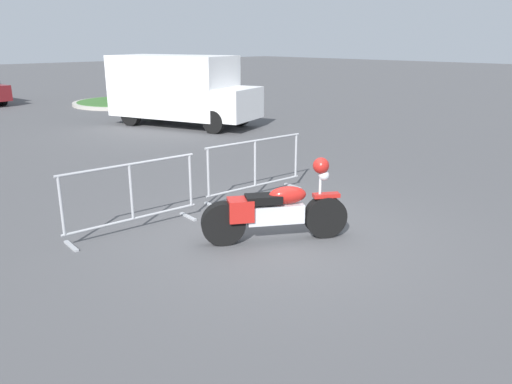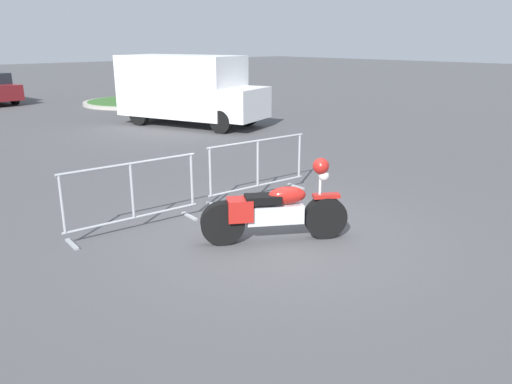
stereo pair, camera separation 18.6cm
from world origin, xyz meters
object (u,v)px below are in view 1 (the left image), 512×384
Objects in this scene: delivery_van at (179,88)px; crowd_barrier_far at (255,167)px; crowd_barrier_near at (132,197)px; motorcycle at (275,210)px.

crowd_barrier_far is at bearing -45.62° from delivery_van.
crowd_barrier_near and crowd_barrier_far have the same top height.
delivery_van is at bearing 63.39° from crowd_barrier_far.
crowd_barrier_near is at bearing 159.54° from motorcycle.
crowd_barrier_near is at bearing 180.00° from crowd_barrier_far.
delivery_van reaches higher than motorcycle.
motorcycle is at bearing -126.34° from crowd_barrier_far.
crowd_barrier_far is (2.58, 0.00, 0.00)m from crowd_barrier_near.
motorcycle is 10.69m from delivery_van.
delivery_van is (6.39, 7.61, 0.69)m from crowd_barrier_near.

